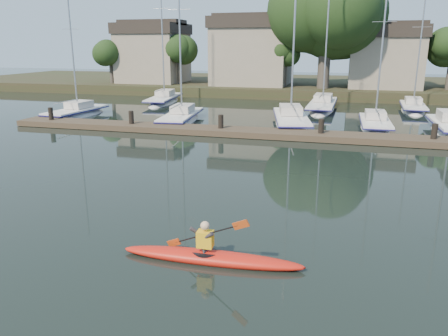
% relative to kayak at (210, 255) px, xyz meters
% --- Properties ---
extents(ground, '(160.00, 160.00, 0.00)m').
position_rel_kayak_xyz_m(ground, '(-1.15, 1.86, -0.18)').
color(ground, black).
rests_on(ground, ground).
extents(kayak, '(4.74, 0.90, 1.51)m').
position_rel_kayak_xyz_m(kayak, '(0.00, 0.00, 0.00)').
color(kayak, '#B72C0E').
rests_on(kayak, ground).
extents(dock, '(34.00, 2.00, 1.80)m').
position_rel_kayak_xyz_m(dock, '(-1.15, 15.86, 0.02)').
color(dock, '#4A382A').
rests_on(dock, ground).
extents(sailboat_0, '(2.46, 7.19, 11.21)m').
position_rel_kayak_xyz_m(sailboat_0, '(-16.69, 19.63, -0.37)').
color(sailboat_0, white).
rests_on(sailboat_0, ground).
extents(sailboat_1, '(2.84, 8.19, 13.13)m').
position_rel_kayak_xyz_m(sailboat_1, '(-8.14, 19.61, -0.36)').
color(sailboat_1, white).
rests_on(sailboat_1, ground).
extents(sailboat_2, '(3.93, 9.55, 15.40)m').
position_rel_kayak_xyz_m(sailboat_2, '(-0.42, 20.47, -0.37)').
color(sailboat_2, white).
rests_on(sailboat_2, ground).
extents(sailboat_3, '(1.96, 7.22, 11.61)m').
position_rel_kayak_xyz_m(sailboat_3, '(5.11, 20.56, -0.36)').
color(sailboat_3, white).
rests_on(sailboat_3, ground).
extents(sailboat_5, '(3.24, 9.00, 14.57)m').
position_rel_kayak_xyz_m(sailboat_5, '(-13.44, 29.09, -0.36)').
color(sailboat_5, white).
rests_on(sailboat_5, ground).
extents(sailboat_6, '(2.39, 10.15, 16.06)m').
position_rel_kayak_xyz_m(sailboat_6, '(1.29, 28.58, -0.37)').
color(sailboat_6, white).
rests_on(sailboat_6, ground).
extents(sailboat_7, '(2.26, 7.28, 11.59)m').
position_rel_kayak_xyz_m(sailboat_7, '(8.62, 29.54, -0.36)').
color(sailboat_7, white).
rests_on(sailboat_7, ground).
extents(shore, '(90.00, 25.25, 12.75)m').
position_rel_kayak_xyz_m(shore, '(0.46, 42.15, 3.05)').
color(shore, '#263118').
rests_on(shore, ground).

